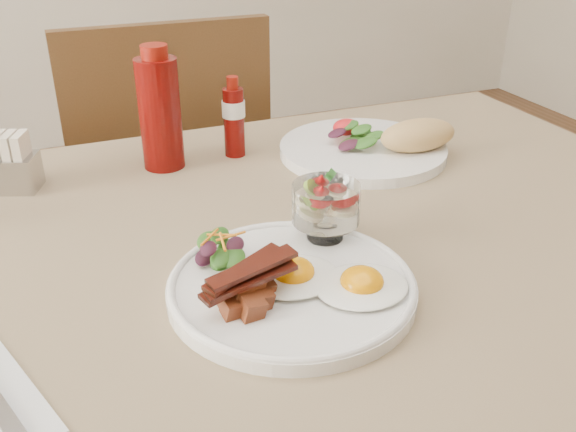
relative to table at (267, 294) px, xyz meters
name	(u,v)px	position (x,y,z in m)	size (l,w,h in m)	color
table	(267,294)	(0.00, 0.00, 0.00)	(1.33, 0.88, 0.75)	#513419
chair_far	(168,193)	(0.00, 0.66, -0.14)	(0.42, 0.42, 0.93)	#513419
main_plate	(292,288)	(-0.02, -0.13, 0.10)	(0.28, 0.28, 0.02)	white
fried_eggs	(327,279)	(0.02, -0.15, 0.11)	(0.17, 0.14, 0.03)	white
bacon_potato_pile	(248,287)	(-0.08, -0.16, 0.13)	(0.11, 0.07, 0.05)	maroon
side_salad	(221,251)	(-0.08, -0.06, 0.12)	(0.07, 0.07, 0.04)	#234E14
fruit_cup	(326,204)	(0.06, -0.05, 0.15)	(0.08, 0.08, 0.09)	white
second_plate	(375,145)	(0.27, 0.20, 0.11)	(0.29, 0.28, 0.07)	white
ketchup_bottle	(160,112)	(-0.07, 0.29, 0.18)	(0.07, 0.07, 0.20)	#5A0705
hot_sauce_bottle	(234,118)	(0.05, 0.29, 0.15)	(0.05, 0.05, 0.14)	#5A0705
sugar_caddy	(3,165)	(-0.31, 0.29, 0.13)	(0.11, 0.09, 0.09)	#ADADB2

